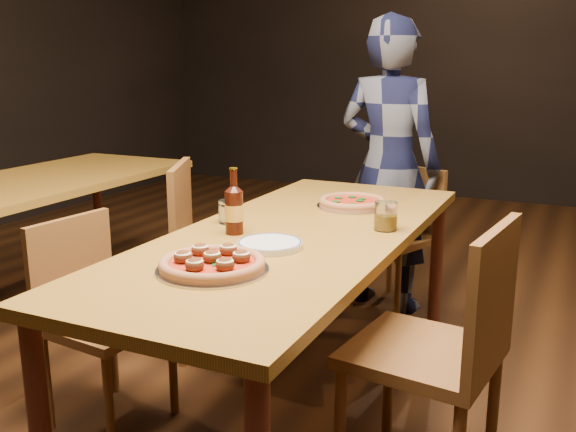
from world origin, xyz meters
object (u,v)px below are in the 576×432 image
at_px(chair_main_nw, 107,321).
at_px(water_glass, 228,212).
at_px(beer_bottle, 234,211).
at_px(chair_main_sw, 226,255).
at_px(chair_main_e, 422,350).
at_px(table_main, 294,250).
at_px(diner, 389,166).
at_px(table_left, 22,196).
at_px(amber_glass, 386,216).
at_px(chair_end, 395,237).
at_px(plate_stack, 270,245).
at_px(pizza_meatball, 212,263).
at_px(pizza_margherita, 352,202).

bearing_deg(chair_main_nw, water_glass, -37.13).
bearing_deg(beer_bottle, chair_main_sw, 123.77).
bearing_deg(water_glass, chair_main_e, -14.52).
distance_m(table_main, diner, 1.31).
bearing_deg(table_left, table_main, -10.01).
relative_size(chair_main_e, amber_glass, 8.84).
relative_size(water_glass, diner, 0.06).
bearing_deg(diner, chair_end, 175.47).
height_order(plate_stack, beer_bottle, beer_bottle).
bearing_deg(water_glass, beer_bottle, -51.54).
distance_m(chair_main_sw, pizza_meatball, 1.10).
relative_size(pizza_meatball, beer_bottle, 1.44).
xyz_separation_m(chair_main_nw, water_glass, (0.33, 0.35, 0.38)).
relative_size(chair_end, pizza_margherita, 2.67).
bearing_deg(chair_main_e, table_left, -95.28).
bearing_deg(beer_bottle, pizza_margherita, 68.03).
relative_size(table_main, pizza_meatball, 5.86).
distance_m(chair_main_sw, amber_glass, 0.94).
distance_m(chair_end, beer_bottle, 1.49).
height_order(beer_bottle, amber_glass, beer_bottle).
distance_m(chair_end, diner, 0.40).
bearing_deg(pizza_margherita, table_left, -174.11).
xyz_separation_m(pizza_meatball, amber_glass, (0.33, 0.68, 0.03)).
bearing_deg(diner, plate_stack, 99.92).
xyz_separation_m(table_main, chair_end, (0.03, 1.29, -0.27)).
distance_m(chair_end, pizza_meatball, 1.84).
height_order(amber_glass, diner, diner).
bearing_deg(table_main, beer_bottle, -147.15).
height_order(plate_stack, amber_glass, amber_glass).
distance_m(pizza_meatball, plate_stack, 0.30).
xyz_separation_m(pizza_margherita, amber_glass, (0.24, -0.32, 0.03)).
xyz_separation_m(chair_end, amber_glass, (0.27, -1.12, 0.39)).
distance_m(chair_main_nw, amber_glass, 1.11).
bearing_deg(amber_glass, table_main, -151.17).
distance_m(plate_stack, amber_glass, 0.49).
xyz_separation_m(beer_bottle, diner, (0.16, 1.42, -0.03)).
height_order(beer_bottle, water_glass, beer_bottle).
bearing_deg(pizza_margherita, beer_bottle, -111.97).
bearing_deg(chair_main_e, amber_glass, -139.38).
bearing_deg(plate_stack, water_glass, 141.95).
bearing_deg(diner, amber_glass, 114.37).
height_order(table_main, chair_main_nw, chair_main_nw).
height_order(table_main, plate_stack, plate_stack).
bearing_deg(table_left, chair_end, 29.72).
bearing_deg(pizza_meatball, chair_main_e, 28.39).
relative_size(chair_main_nw, chair_main_sw, 0.87).
bearing_deg(chair_main_nw, chair_main_sw, 0.99).
height_order(pizza_meatball, amber_glass, amber_glass).
relative_size(pizza_margherita, plate_stack, 1.41).
distance_m(table_main, chair_main_e, 0.62).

